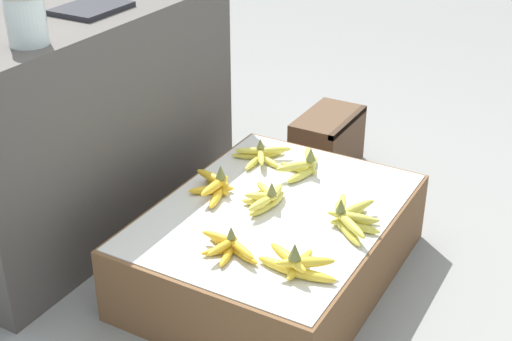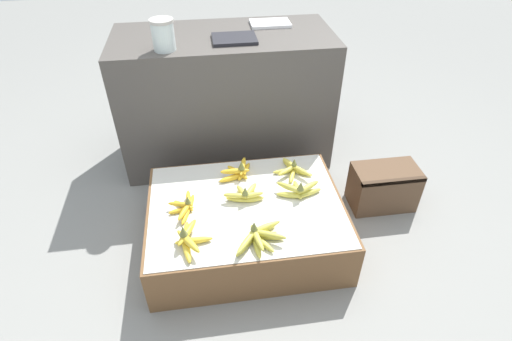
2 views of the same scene
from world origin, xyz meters
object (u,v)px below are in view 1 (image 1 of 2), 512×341
(glass_jar, at_px, (26,18))
(banana_bunch_back_midleft, at_px, (215,186))
(banana_bunch_front_left, at_px, (297,264))
(banana_bunch_middle_left, at_px, (228,247))
(banana_bunch_middle_midleft, at_px, (266,198))
(banana_bunch_front_midleft, at_px, (350,218))
(banana_bunch_back_midright, at_px, (261,155))
(wooden_crate, at_px, (327,142))
(banana_bunch_middle_midright, at_px, (304,165))

(glass_jar, bearing_deg, banana_bunch_back_midleft, -52.23)
(banana_bunch_front_left, height_order, banana_bunch_middle_left, banana_bunch_front_left)
(banana_bunch_middle_left, relative_size, banana_bunch_middle_midleft, 1.05)
(banana_bunch_front_midleft, bearing_deg, banana_bunch_back_midleft, 94.45)
(banana_bunch_middle_midleft, distance_m, banana_bunch_back_midright, 0.33)
(banana_bunch_front_left, bearing_deg, banana_bunch_middle_left, 93.04)
(banana_bunch_front_left, distance_m, glass_jar, 1.06)
(banana_bunch_middle_left, relative_size, banana_bunch_back_midright, 1.00)
(banana_bunch_middle_midleft, distance_m, glass_jar, 0.93)
(glass_jar, bearing_deg, wooden_crate, -22.42)
(banana_bunch_middle_left, bearing_deg, glass_jar, 93.73)
(banana_bunch_middle_left, height_order, glass_jar, glass_jar)
(banana_bunch_middle_midright, bearing_deg, banana_bunch_front_midleft, -131.38)
(banana_bunch_middle_midleft, xyz_separation_m, glass_jar, (-0.34, 0.62, 0.60))
(banana_bunch_middle_midleft, relative_size, banana_bunch_back_midright, 0.96)
(banana_bunch_back_midleft, bearing_deg, banana_bunch_back_midright, -3.64)
(wooden_crate, xyz_separation_m, banana_bunch_front_midleft, (-0.79, -0.43, 0.16))
(banana_bunch_front_midleft, relative_size, banana_bunch_middle_midright, 1.02)
(banana_bunch_front_left, distance_m, banana_bunch_middle_midright, 0.61)
(banana_bunch_middle_midright, bearing_deg, banana_bunch_back_midright, 88.36)
(banana_bunch_front_left, height_order, banana_bunch_middle_midleft, banana_bunch_front_left)
(wooden_crate, height_order, banana_bunch_front_midleft, banana_bunch_front_midleft)
(banana_bunch_front_midleft, relative_size, banana_bunch_back_midright, 1.14)
(banana_bunch_middle_left, distance_m, banana_bunch_back_midright, 0.61)
(wooden_crate, distance_m, banana_bunch_middle_midleft, 0.84)
(wooden_crate, bearing_deg, banana_bunch_front_left, -160.28)
(banana_bunch_middle_left, xyz_separation_m, banana_bunch_middle_midleft, (0.30, 0.04, 0.01))
(banana_bunch_back_midleft, height_order, glass_jar, glass_jar)
(banana_bunch_back_midleft, bearing_deg, banana_bunch_middle_midleft, -86.18)
(banana_bunch_front_midleft, xyz_separation_m, banana_bunch_back_midright, (0.25, 0.46, -0.00))
(banana_bunch_front_left, relative_size, banana_bunch_back_midright, 1.16)
(banana_bunch_middle_left, relative_size, banana_bunch_back_midleft, 1.10)
(banana_bunch_middle_midright, bearing_deg, banana_bunch_front_left, -155.90)
(banana_bunch_front_midleft, relative_size, banana_bunch_back_midleft, 1.26)
(wooden_crate, distance_m, banana_bunch_front_midleft, 0.91)
(banana_bunch_back_midleft, bearing_deg, glass_jar, 127.77)
(banana_bunch_front_midleft, bearing_deg, banana_bunch_middle_midright, 48.62)
(wooden_crate, relative_size, banana_bunch_back_midleft, 1.87)
(banana_bunch_middle_midright, xyz_separation_m, glass_jar, (-0.61, 0.62, 0.60))
(banana_bunch_middle_midright, distance_m, glass_jar, 1.06)
(banana_bunch_middle_left, xyz_separation_m, banana_bunch_back_midleft, (0.29, 0.23, 0.01))
(banana_bunch_middle_midright, bearing_deg, glass_jar, 134.67)
(wooden_crate, height_order, banana_bunch_middle_left, banana_bunch_middle_left)
(banana_bunch_front_left, bearing_deg, banana_bunch_back_midright, 37.21)
(banana_bunch_middle_midright, bearing_deg, banana_bunch_middle_midleft, 178.88)
(wooden_crate, height_order, banana_bunch_middle_midright, banana_bunch_middle_midright)
(wooden_crate, bearing_deg, banana_bunch_back_midleft, 176.35)
(banana_bunch_front_midleft, bearing_deg, wooden_crate, 28.35)
(wooden_crate, bearing_deg, banana_bunch_front_midleft, -151.65)
(banana_bunch_middle_midright, relative_size, glass_jar, 1.50)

